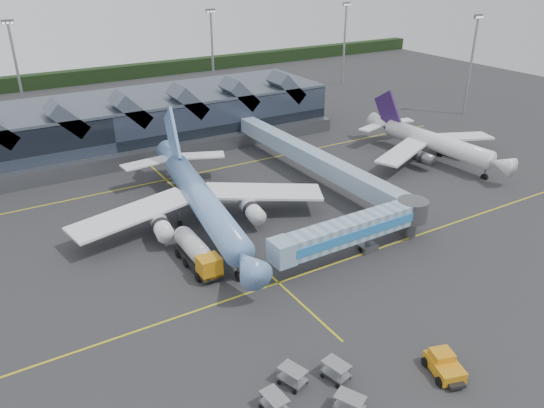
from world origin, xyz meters
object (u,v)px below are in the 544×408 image
jet_bridge (363,227)px  pushback_tug (444,365)px  main_airliner (200,198)px  fuel_truck (196,251)px  regional_jet (432,141)px

jet_bridge → pushback_tug: 21.99m
main_airliner → jet_bridge: size_ratio=1.75×
fuel_truck → pushback_tug: (11.66, -28.56, -1.06)m
regional_jet → pushback_tug: bearing=-138.2°
jet_bridge → fuel_truck: bearing=156.3°
fuel_truck → regional_jet: bearing=13.4°
main_airliner → fuel_truck: bearing=-109.2°
regional_jet → pushback_tug: 57.09m
fuel_truck → jet_bridge: bearing=-22.2°
jet_bridge → main_airliner: bearing=127.3°
regional_jet → jet_bridge: bearing=-152.1°
main_airliner → regional_jet: main_airliner is taller
regional_jet → fuel_truck: regional_jet is taller
jet_bridge → fuel_truck: (-19.10, 8.05, -1.71)m
pushback_tug → fuel_truck: bearing=129.5°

